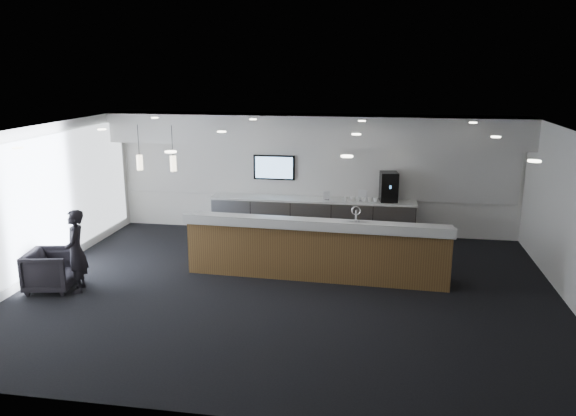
% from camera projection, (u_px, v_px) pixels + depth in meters
% --- Properties ---
extents(ground, '(10.00, 10.00, 0.00)m').
position_uv_depth(ground, '(288.00, 291.00, 10.57)').
color(ground, black).
rests_on(ground, ground).
extents(ceiling, '(10.00, 8.00, 0.02)m').
position_uv_depth(ceiling, '(288.00, 131.00, 9.84)').
color(ceiling, black).
rests_on(ceiling, back_wall).
extents(back_wall, '(10.00, 0.02, 3.00)m').
position_uv_depth(back_wall, '(314.00, 174.00, 14.03)').
color(back_wall, white).
rests_on(back_wall, ground).
extents(left_wall, '(0.02, 8.00, 3.00)m').
position_uv_depth(left_wall, '(37.00, 203.00, 11.01)').
color(left_wall, white).
rests_on(left_wall, ground).
extents(soffit_bulkhead, '(10.00, 0.90, 0.70)m').
position_uv_depth(soffit_bulkhead, '(312.00, 130.00, 13.32)').
color(soffit_bulkhead, silver).
rests_on(soffit_bulkhead, back_wall).
extents(alcove_panel, '(9.80, 0.06, 1.40)m').
position_uv_depth(alcove_panel, '(314.00, 170.00, 13.98)').
color(alcove_panel, silver).
rests_on(alcove_panel, back_wall).
extents(window_blinds_wall, '(0.04, 7.36, 2.55)m').
position_uv_depth(window_blinds_wall, '(39.00, 203.00, 11.00)').
color(window_blinds_wall, white).
rests_on(window_blinds_wall, left_wall).
extents(back_credenza, '(5.06, 0.66, 0.95)m').
position_uv_depth(back_credenza, '(312.00, 217.00, 13.93)').
color(back_credenza, gray).
rests_on(back_credenza, ground).
extents(wall_tv, '(1.05, 0.08, 0.62)m').
position_uv_depth(wall_tv, '(274.00, 167.00, 14.06)').
color(wall_tv, black).
rests_on(wall_tv, back_wall).
extents(pendant_left, '(0.12, 0.12, 0.30)m').
position_uv_depth(pendant_left, '(176.00, 162.00, 11.17)').
color(pendant_left, '#F9EAC2').
rests_on(pendant_left, ceiling).
extents(pendant_right, '(0.12, 0.12, 0.30)m').
position_uv_depth(pendant_right, '(143.00, 161.00, 11.28)').
color(pendant_right, '#F9EAC2').
rests_on(pendant_right, ceiling).
extents(ceiling_can_lights, '(7.00, 5.00, 0.02)m').
position_uv_depth(ceiling_can_lights, '(288.00, 133.00, 9.85)').
color(ceiling_can_lights, silver).
rests_on(ceiling_can_lights, ceiling).
extents(service_counter, '(5.27, 1.07, 1.49)m').
position_uv_depth(service_counter, '(316.00, 249.00, 11.18)').
color(service_counter, brown).
rests_on(service_counter, ground).
extents(coffee_machine, '(0.47, 0.56, 0.71)m').
position_uv_depth(coffee_machine, '(389.00, 187.00, 13.47)').
color(coffee_machine, black).
rests_on(coffee_machine, back_credenza).
extents(info_sign_left, '(0.16, 0.06, 0.22)m').
position_uv_depth(info_sign_left, '(326.00, 195.00, 13.65)').
color(info_sign_left, silver).
rests_on(info_sign_left, back_credenza).
extents(info_sign_right, '(0.20, 0.06, 0.27)m').
position_uv_depth(info_sign_right, '(362.00, 196.00, 13.52)').
color(info_sign_right, silver).
rests_on(info_sign_right, back_credenza).
extents(armchair, '(0.99, 0.97, 0.77)m').
position_uv_depth(armchair, '(51.00, 270.00, 10.54)').
color(armchair, black).
rests_on(armchair, ground).
extents(lounge_guest, '(0.55, 0.67, 1.57)m').
position_uv_depth(lounge_guest, '(76.00, 251.00, 10.39)').
color(lounge_guest, black).
rests_on(lounge_guest, ground).
extents(cup_0, '(0.11, 0.11, 0.10)m').
position_uv_depth(cup_0, '(376.00, 200.00, 13.48)').
color(cup_0, white).
rests_on(cup_0, back_credenza).
extents(cup_1, '(0.15, 0.15, 0.10)m').
position_uv_depth(cup_1, '(370.00, 199.00, 13.50)').
color(cup_1, white).
rests_on(cup_1, back_credenza).
extents(cup_2, '(0.13, 0.13, 0.10)m').
position_uv_depth(cup_2, '(364.00, 199.00, 13.52)').
color(cup_2, white).
rests_on(cup_2, back_credenza).
extents(cup_3, '(0.14, 0.14, 0.10)m').
position_uv_depth(cup_3, '(358.00, 199.00, 13.55)').
color(cup_3, white).
rests_on(cup_3, back_credenza).
extents(cup_4, '(0.15, 0.15, 0.10)m').
position_uv_depth(cup_4, '(352.00, 199.00, 13.57)').
color(cup_4, white).
rests_on(cup_4, back_credenza).
extents(cup_5, '(0.12, 0.12, 0.10)m').
position_uv_depth(cup_5, '(346.00, 199.00, 13.59)').
color(cup_5, white).
rests_on(cup_5, back_credenza).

